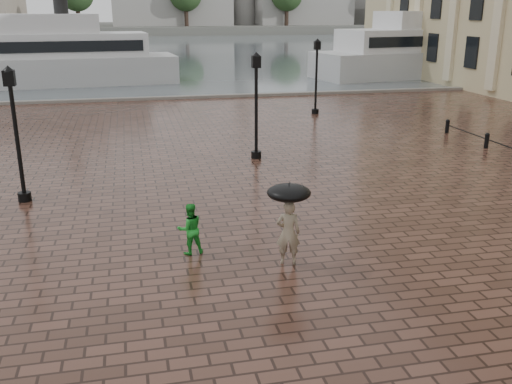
# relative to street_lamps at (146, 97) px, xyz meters

# --- Properties ---
(ground) EXTENTS (300.00, 300.00, 0.00)m
(ground) POSITION_rel_street_lamps_xyz_m (1.50, -17.50, -2.33)
(ground) COLOR #3D251B
(ground) RESTS_ON ground
(harbour_water) EXTENTS (240.00, 240.00, 0.00)m
(harbour_water) POSITION_rel_street_lamps_xyz_m (1.50, 74.50, -2.33)
(harbour_water) COLOR #455154
(harbour_water) RESTS_ON ground
(quay_edge) EXTENTS (80.00, 0.60, 0.30)m
(quay_edge) POSITION_rel_street_lamps_xyz_m (1.50, 14.50, -2.33)
(quay_edge) COLOR slate
(quay_edge) RESTS_ON ground
(far_shore) EXTENTS (300.00, 60.00, 2.00)m
(far_shore) POSITION_rel_street_lamps_xyz_m (1.50, 142.50, -1.33)
(far_shore) COLOR #4C4C47
(far_shore) RESTS_ON ground
(street_lamps) EXTENTS (21.44, 14.44, 4.40)m
(street_lamps) POSITION_rel_street_lamps_xyz_m (0.00, 0.00, 0.00)
(street_lamps) COLOR black
(street_lamps) RESTS_ON ground
(adult_pedestrian) EXTENTS (0.70, 0.54, 1.69)m
(adult_pedestrian) POSITION_rel_street_lamps_xyz_m (2.93, -14.28, -1.48)
(adult_pedestrian) COLOR gray
(adult_pedestrian) RESTS_ON ground
(child_pedestrian) EXTENTS (0.77, 0.65, 1.41)m
(child_pedestrian) POSITION_rel_street_lamps_xyz_m (0.56, -13.11, -1.62)
(child_pedestrian) COLOR green
(child_pedestrian) RESTS_ON ground
(ferry_near) EXTENTS (24.72, 7.85, 7.98)m
(ferry_near) POSITION_rel_street_lamps_xyz_m (-8.76, 24.84, 0.07)
(ferry_near) COLOR silver
(ferry_near) RESTS_ON ground
(ferry_far) EXTENTS (25.78, 10.31, 8.24)m
(ferry_far) POSITION_rel_street_lamps_xyz_m (28.87, 24.78, 0.15)
(ferry_far) COLOR silver
(ferry_far) RESTS_ON ground
(umbrella) EXTENTS (1.10, 1.10, 1.14)m
(umbrella) POSITION_rel_street_lamps_xyz_m (2.93, -14.28, -0.41)
(umbrella) COLOR black
(umbrella) RESTS_ON ground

